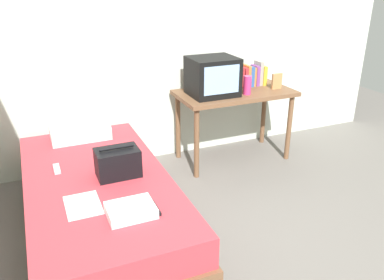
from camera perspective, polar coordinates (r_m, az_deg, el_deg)
The scene contains 14 objects.
ground_plane at distance 2.83m, azimuth 11.08°, elevation -17.57°, with size 8.00×8.00×0.00m, color slate.
wall_back at distance 3.98m, azimuth -3.99°, elevation 15.51°, with size 5.20×0.10×2.60m, color silver.
bed at distance 3.00m, azimuth -13.20°, elevation -9.39°, with size 1.00×2.00×0.49m.
desk at distance 4.00m, azimuth 6.17°, elevation 5.75°, with size 1.16×0.60×0.73m.
tv at distance 3.79m, azimuth 2.99°, elevation 9.18°, with size 0.44×0.39×0.36m.
water_bottle at distance 3.86m, azimuth 8.00°, elevation 7.86°, with size 0.08×0.08×0.18m, color #E53372.
book_row at distance 4.18m, azimuth 8.61°, elevation 9.24°, with size 0.29×0.17×0.25m.
picture_frame at distance 4.10m, azimuth 12.17°, elevation 8.30°, with size 0.11×0.02×0.16m, color #B27F4C.
pillow at distance 3.56m, azimuth -15.87°, elevation 1.16°, with size 0.49×0.30×0.11m, color silver.
handbag at distance 2.82m, azimuth -10.69°, elevation -3.21°, with size 0.30×0.20×0.23m.
magazine at distance 2.56m, azimuth -15.51°, elevation -9.06°, with size 0.21×0.29×0.01m, color white.
remote_dark at distance 2.44m, azimuth -5.52°, elevation -9.84°, with size 0.04×0.16×0.02m, color black.
remote_silver at distance 3.05m, azimuth -18.97°, elevation -3.96°, with size 0.04×0.14×0.02m, color #B7B7BC.
folded_towel at distance 2.41m, azimuth -8.85°, elevation -9.99°, with size 0.28×0.22×0.06m, color white.
Camera 1 is at (-1.30, -1.73, 1.82)m, focal length 36.87 mm.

